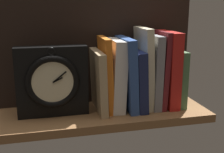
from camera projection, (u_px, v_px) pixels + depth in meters
ground_plane at (104, 115)px, 93.01cm from camera, size 65.42×22.37×2.50cm
back_panel at (97, 41)px, 97.64cm from camera, size 65.42×1.20×41.45cm
book_tan_shortstories at (98, 81)px, 91.69cm from camera, size 2.94×16.56×19.00cm
book_orange_pandolfini at (106, 74)px, 91.73cm from camera, size 2.89×13.27×23.09cm
book_white_catcher at (116, 75)px, 92.56cm from camera, size 4.85×13.49×22.39cm
book_blue_modern at (127, 73)px, 93.32cm from camera, size 3.70×16.60×22.84cm
book_navy_bierce at (135, 79)px, 94.49cm from camera, size 3.77×16.53×18.97cm
book_cream_twain at (144, 68)px, 94.31cm from camera, size 3.54×13.21×25.79cm
book_gray_chess at (152, 71)px, 95.19cm from camera, size 2.86×14.20×23.48cm
book_maroon_dawkins at (159, 69)px, 95.61cm from camera, size 2.70×14.19×24.57cm
book_red_requiem at (167, 69)px, 96.30cm from camera, size 3.72×15.14×24.40cm
book_green_romantic at (176, 77)px, 97.77cm from camera, size 2.26×14.08×18.36cm
framed_clock at (52, 81)px, 86.76cm from camera, size 21.00×6.02×21.03cm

